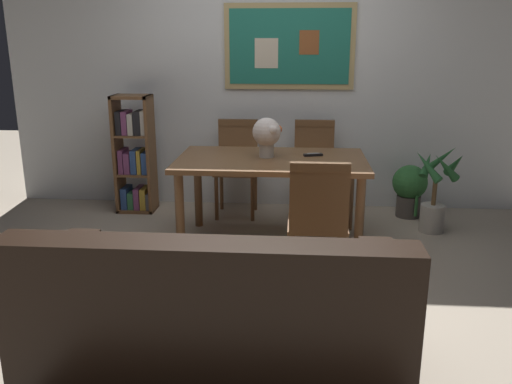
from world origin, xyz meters
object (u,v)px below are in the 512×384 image
object	(u,v)px
bookshelf	(135,157)
potted_ivy	(410,188)
dining_chair_near_right	(318,214)
dining_chair_far_right	(314,160)
flower_vase	(267,134)
tv_remote	(313,155)
dining_table	(271,169)
leather_couch	(215,325)
dining_chair_far_left	(237,159)
potted_palm	(436,193)

from	to	relation	value
bookshelf	potted_ivy	distance (m)	2.67
dining_chair_near_right	dining_chair_far_right	world-z (taller)	same
dining_chair_far_right	bookshelf	world-z (taller)	bookshelf
flower_vase	tv_remote	distance (m)	0.42
dining_table	leather_couch	xyz separation A→B (m)	(-0.18, -1.90, -0.33)
dining_table	potted_ivy	xyz separation A→B (m)	(1.29, 0.81, -0.36)
bookshelf	dining_chair_far_left	bearing A→B (deg)	0.39
dining_chair_near_right	potted_ivy	size ratio (longest dim) A/B	1.80
dining_chair_far_left	tv_remote	bearing A→B (deg)	-44.55
potted_ivy	flower_vase	world-z (taller)	flower_vase
dining_chair_far_right	potted_palm	xyz separation A→B (m)	(1.05, -0.43, -0.18)
potted_palm	dining_chair_far_right	bearing A→B (deg)	157.88
potted_palm	flower_vase	size ratio (longest dim) A/B	2.42
dining_chair_far_left	bookshelf	xyz separation A→B (m)	(-1.00, -0.01, 0.00)
dining_chair_far_left	flower_vase	distance (m)	0.92
dining_chair_near_right	dining_table	bearing A→B (deg)	112.94
potted_ivy	dining_chair_far_left	bearing A→B (deg)	-179.97
dining_chair_near_right	potted_ivy	xyz separation A→B (m)	(0.94, 1.64, -0.25)
potted_ivy	dining_chair_near_right	bearing A→B (deg)	-119.72
bookshelf	flower_vase	bearing A→B (deg)	-29.68
dining_chair_far_left	flower_vase	xyz separation A→B (m)	(0.33, -0.77, 0.38)
dining_table	tv_remote	distance (m)	0.37
dining_chair_far_left	dining_table	bearing A→B (deg)	-65.34
dining_chair_near_right	potted_ivy	distance (m)	1.90
dining_table	leather_couch	bearing A→B (deg)	-95.35
dining_chair_near_right	flower_vase	size ratio (longest dim) A/B	2.84
dining_chair_far_left	tv_remote	distance (m)	1.01
dining_table	tv_remote	world-z (taller)	tv_remote
dining_chair_near_right	dining_chair_far_right	distance (m)	1.65
dining_chair_far_right	potted_palm	distance (m)	1.15
leather_couch	bookshelf	distance (m)	2.97
leather_couch	bookshelf	size ratio (longest dim) A/B	1.57
dining_chair_near_right	dining_chair_far_left	xyz separation A→B (m)	(-0.72, 1.64, 0.00)
potted_ivy	leather_couch	bearing A→B (deg)	-118.38
potted_ivy	flower_vase	size ratio (longest dim) A/B	1.58
dining_chair_far_left	potted_palm	bearing A→B (deg)	-13.06
dining_table	potted_ivy	bearing A→B (deg)	32.14
bookshelf	potted_palm	xyz separation A→B (m)	(2.80, -0.41, -0.19)
dining_table	dining_chair_far_right	distance (m)	0.91
leather_couch	potted_palm	xyz separation A→B (m)	(1.60, 2.30, 0.04)
potted_ivy	potted_palm	world-z (taller)	potted_palm
dining_chair_near_right	leather_couch	world-z (taller)	dining_chair_near_right
leather_couch	bookshelf	bearing A→B (deg)	113.81
dining_table	dining_chair_far_left	distance (m)	0.89
dining_chair_far_right	flower_vase	xyz separation A→B (m)	(-0.41, -0.78, 0.38)
bookshelf	tv_remote	xyz separation A→B (m)	(1.71, -0.69, 0.20)
dining_chair_far_right	flower_vase	distance (m)	0.96
flower_vase	bookshelf	bearing A→B (deg)	150.32
dining_chair_far_right	bookshelf	size ratio (longest dim) A/B	0.80
potted_palm	dining_chair_near_right	bearing A→B (deg)	-131.30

